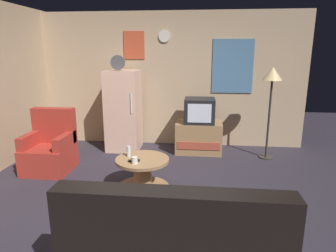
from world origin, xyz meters
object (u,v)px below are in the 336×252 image
standing_lamp (272,81)px  couch (175,247)px  fridge (123,110)px  coffee_table (143,174)px  tv_stand (199,137)px  remote_control (134,161)px  mug_ceramic_white (135,160)px  armchair (50,149)px  crt_tv (199,111)px  wine_glass (129,151)px

standing_lamp → couch: size_ratio=0.94×
fridge → standing_lamp: size_ratio=1.11×
coffee_table → tv_stand: bearing=65.6°
coffee_table → remote_control: size_ratio=4.80×
tv_stand → remote_control: tv_stand is taller
mug_ceramic_white → armchair: size_ratio=0.09×
crt_tv → coffee_table: (-0.75, -1.64, -0.57)m
coffee_table → wine_glass: bearing=163.8°
wine_glass → armchair: armchair is taller
standing_lamp → coffee_table: 2.68m
tv_stand → couch: size_ratio=0.49×
standing_lamp → couch: standing_lamp is taller
standing_lamp → mug_ceramic_white: bearing=-140.5°
tv_stand → standing_lamp: standing_lamp is taller
tv_stand → mug_ceramic_white: tv_stand is taller
fridge → couch: size_ratio=1.04×
tv_stand → standing_lamp: (1.20, -0.18, 1.07)m
wine_glass → armchair: 1.48m
tv_stand → wine_glass: (-0.94, -1.58, 0.24)m
standing_lamp → wine_glass: standing_lamp is taller
fridge → coffee_table: 1.89m
fridge → remote_control: bearing=-72.0°
fridge → armchair: 1.51m
remote_control → couch: couch is taller
armchair → fridge: bearing=51.4°
crt_tv → remote_control: crt_tv is taller
fridge → mug_ceramic_white: size_ratio=19.67×
crt_tv → couch: crt_tv is taller
tv_stand → fridge: bearing=178.2°
coffee_table → armchair: bearing=160.9°
wine_glass → mug_ceramic_white: 0.28m
mug_ceramic_white → coffee_table: bearing=71.8°
mug_ceramic_white → crt_tv: bearing=66.1°
tv_stand → crt_tv: size_ratio=1.56×
crt_tv → wine_glass: size_ratio=3.60×
crt_tv → armchair: (-2.33, -1.09, -0.45)m
wine_glass → couch: size_ratio=0.09×
wine_glass → remote_control: bearing=-57.9°
coffee_table → couch: (0.57, -1.62, 0.09)m
fridge → crt_tv: (1.42, -0.05, 0.04)m
standing_lamp → crt_tv: bearing=171.4°
standing_lamp → armchair: standing_lamp is taller
mug_ceramic_white → remote_control: mug_ceramic_white is taller
remote_control → tv_stand: bearing=48.1°
crt_tv → mug_ceramic_white: 2.02m
crt_tv → coffee_table: bearing=-114.5°
coffee_table → wine_glass: 0.36m
tv_stand → standing_lamp: 1.62m
armchair → tv_stand: bearing=25.1°
tv_stand → remote_control: (-0.83, -1.75, 0.17)m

